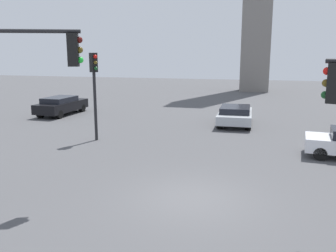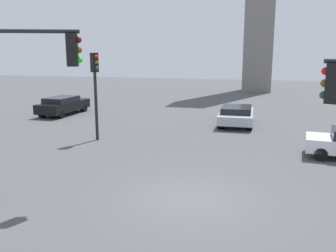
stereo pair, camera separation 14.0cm
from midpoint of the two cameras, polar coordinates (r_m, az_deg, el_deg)
ground_plane at (r=11.90m, az=3.47°, el=-11.47°), size 109.46×109.46×0.00m
traffic_light_0 at (r=19.40m, az=-11.87°, el=7.25°), size 0.49×0.44×4.67m
traffic_light_2 at (r=11.93m, az=-23.25°, el=7.37°), size 3.43×1.49×5.67m
car_1 at (r=28.69m, az=-16.80°, el=3.23°), size 2.04×4.80×1.39m
car_2 at (r=23.99m, az=10.50°, el=1.81°), size 2.28×4.72×1.24m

